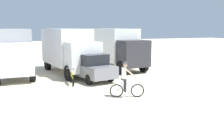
{
  "coord_description": "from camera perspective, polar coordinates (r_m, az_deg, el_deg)",
  "views": [
    {
      "loc": [
        -5.56,
        -9.18,
        3.45
      ],
      "look_at": [
        -0.05,
        4.03,
        1.1
      ],
      "focal_mm": 41.63,
      "sensor_mm": 36.0,
      "label": 1
    }
  ],
  "objects": [
    {
      "name": "bicycle_spare",
      "position": [
        16.03,
        -8.81,
        -1.77
      ],
      "size": [
        0.5,
        1.72,
        0.97
      ],
      "color": "black",
      "rests_on": "ground"
    },
    {
      "name": "ground_plane",
      "position": [
        11.27,
        8.24,
        -8.6
      ],
      "size": [
        120.0,
        120.0,
        0.0
      ],
      "primitive_type": "plane",
      "color": "beige"
    },
    {
      "name": "cyclist_orange_shirt",
      "position": [
        12.85,
        3.06,
        -2.38
      ],
      "size": [
        1.65,
        0.73,
        1.82
      ],
      "color": "black",
      "rests_on": "ground"
    },
    {
      "name": "box_truck_white_box",
      "position": [
        22.04,
        0.72,
        5.22
      ],
      "size": [
        3.03,
        6.95,
        3.35
      ],
      "color": "white",
      "rests_on": "ground"
    },
    {
      "name": "box_truck_grey_hauler",
      "position": [
        19.86,
        -21.22,
        4.14
      ],
      "size": [
        2.54,
        6.8,
        3.35
      ],
      "color": "#9E9EA3",
      "rests_on": "ground"
    },
    {
      "name": "sedan_parked",
      "position": [
        17.22,
        -4.88,
        0.71
      ],
      "size": [
        2.59,
        4.47,
        1.76
      ],
      "color": "slate",
      "rests_on": "ground"
    },
    {
      "name": "box_truck_avon_van",
      "position": [
        20.01,
        -9.55,
        4.68
      ],
      "size": [
        3.11,
        6.97,
        3.35
      ],
      "color": "white",
      "rests_on": "ground"
    }
  ]
}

